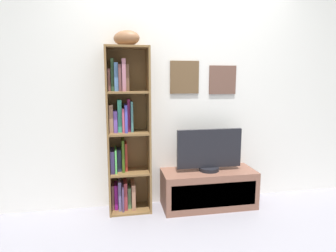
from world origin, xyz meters
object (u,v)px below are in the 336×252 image
bookshelf (125,135)px  football (126,38)px  tv_stand (208,188)px  television (209,151)px

bookshelf → football: size_ratio=6.34×
tv_stand → bookshelf: bearing=173.9°
tv_stand → television: size_ratio=1.43×
football → television: bearing=-4.1°
bookshelf → football: 0.98m
tv_stand → television: television is taller
bookshelf → tv_stand: (0.90, -0.10, -0.62)m
bookshelf → television: (0.90, -0.10, -0.19)m
football → tv_stand: (0.86, -0.06, -1.59)m
football → tv_stand: size_ratio=0.27×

